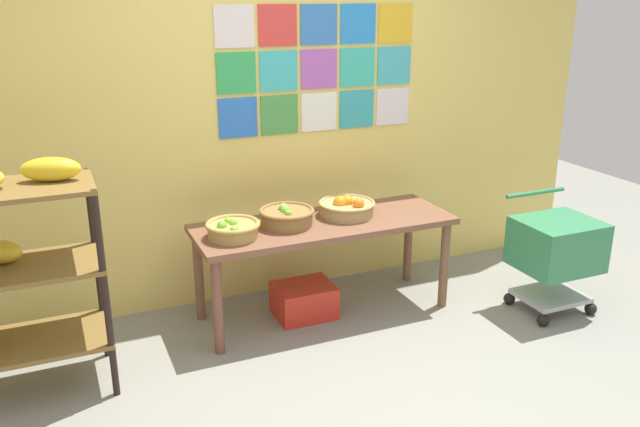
# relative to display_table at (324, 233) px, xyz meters

# --- Properties ---
(ground) EXTENTS (9.20, 9.20, 0.00)m
(ground) POSITION_rel_display_table_xyz_m (-0.14, -1.13, -0.57)
(ground) COLOR gray
(back_wall_with_art) EXTENTS (4.97, 0.07, 2.81)m
(back_wall_with_art) POSITION_rel_display_table_xyz_m (-0.14, 0.50, 0.84)
(back_wall_with_art) COLOR #E6CC65
(back_wall_with_art) RESTS_ON ground
(display_table) EXTENTS (1.68, 0.59, 0.64)m
(display_table) POSITION_rel_display_table_xyz_m (0.00, 0.00, 0.00)
(display_table) COLOR brown
(display_table) RESTS_ON ground
(fruit_basket_right) EXTENTS (0.33, 0.33, 0.12)m
(fruit_basket_right) POSITION_rel_display_table_xyz_m (-0.62, -0.05, 0.13)
(fruit_basket_right) COLOR #AB894B
(fruit_basket_right) RESTS_ON display_table
(fruit_basket_back_left) EXTENTS (0.37, 0.37, 0.14)m
(fruit_basket_back_left) POSITION_rel_display_table_xyz_m (0.18, 0.05, 0.14)
(fruit_basket_back_left) COLOR tan
(fruit_basket_back_left) RESTS_ON display_table
(fruit_basket_left) EXTENTS (0.35, 0.35, 0.14)m
(fruit_basket_left) POSITION_rel_display_table_xyz_m (-0.25, 0.02, 0.14)
(fruit_basket_left) COLOR olive
(fruit_basket_left) RESTS_ON display_table
(produce_crate_under_table) EXTENTS (0.38, 0.31, 0.22)m
(produce_crate_under_table) POSITION_rel_display_table_xyz_m (-0.14, 0.01, -0.46)
(produce_crate_under_table) COLOR red
(produce_crate_under_table) RESTS_ON ground
(shopping_cart) EXTENTS (0.50, 0.48, 0.77)m
(shopping_cart) POSITION_rel_display_table_xyz_m (1.42, -0.57, -0.13)
(shopping_cart) COLOR black
(shopping_cart) RESTS_ON ground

